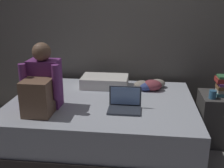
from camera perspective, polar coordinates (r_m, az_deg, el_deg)
The scene contains 9 objects.
ground_plane at distance 2.91m, azimuth 1.19°, elevation -15.58°, with size 8.00×8.00×0.00m, color gray.
wall_back at distance 3.63m, azimuth 3.25°, elevation 13.89°, with size 5.60×0.10×2.70m, color slate.
bed at distance 3.06m, azimuth -1.99°, elevation -8.07°, with size 2.00×1.50×0.54m.
nightstand at distance 3.34m, azimuth 21.44°, elevation -6.74°, with size 0.44×0.46×0.57m.
person_sitting at distance 2.71m, azimuth -14.46°, elevation -0.25°, with size 0.39×0.44×0.66m.
laptop at distance 2.69m, azimuth 2.67°, elevation -4.28°, with size 0.32×0.23×0.22m.
pillow at distance 3.35m, azimuth -1.52°, elevation 0.52°, with size 0.56×0.36×0.13m, color silver.
mug at distance 3.08m, azimuth 20.33°, elevation -2.08°, with size 0.08×0.08×0.09m, color teal.
clothes_pile at distance 3.28m, azimuth 7.89°, elevation -0.20°, with size 0.38×0.30×0.12m.
Camera 1 is at (0.23, -2.41, 1.61)m, focal length 43.67 mm.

